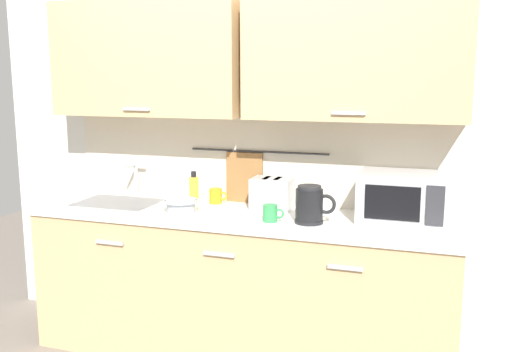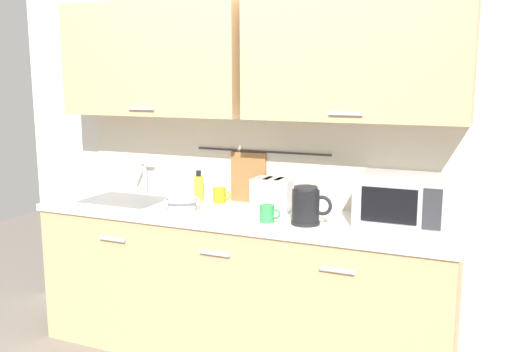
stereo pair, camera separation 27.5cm
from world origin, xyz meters
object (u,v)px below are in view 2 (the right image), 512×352
Objects in this scene: electric_kettle at (306,206)px; mixing_bowl at (182,204)px; dish_soap_bottle at (199,187)px; toaster at (273,194)px; mug_by_kettle at (267,213)px; mug_near_sink at (220,195)px; microwave at (401,200)px.

electric_kettle is 1.06× the size of mixing_bowl.
toaster is at bearing -3.89° from dish_soap_bottle.
electric_kettle is at bearing 11.07° from mug_by_kettle.
mug_by_kettle is (0.46, -0.33, 0.00)m from mug_near_sink.
microwave is 2.35× the size of dish_soap_bottle.
toaster is at bearing 176.27° from microwave.
toaster is (-0.29, 0.26, -0.01)m from electric_kettle.
mixing_bowl is 0.57m from mug_by_kettle.
mug_near_sink reaches higher than mixing_bowl.
microwave is 0.51m from electric_kettle.
electric_kettle is at bearing 0.18° from mixing_bowl.
mixing_bowl is 0.55m from toaster.
electric_kettle is 0.22m from mug_by_kettle.
electric_kettle reaches higher than mug_by_kettle.
mug_near_sink is at bearing 174.99° from toaster.
dish_soap_bottle is (-1.30, 0.09, -0.05)m from microwave.
dish_soap_bottle is 0.30m from mixing_bowl.
microwave is at bearing 20.05° from mug_by_kettle.
mug_by_kettle is at bearing -159.95° from microwave.
microwave is 3.83× the size of mug_near_sink.
electric_kettle reaches higher than toaster.
dish_soap_bottle reaches higher than mixing_bowl.
microwave is 0.73m from mug_by_kettle.
toaster is (0.48, 0.26, 0.05)m from mixing_bowl.
microwave is at bearing 9.52° from mixing_bowl.
mug_by_kettle is at bearing -168.93° from electric_kettle.
microwave reaches higher than dish_soap_bottle.
toaster is at bearing 28.17° from mixing_bowl.
dish_soap_bottle is at bearing 160.56° from electric_kettle.
electric_kettle is 0.88m from dish_soap_bottle.
toaster is (0.38, -0.03, 0.05)m from mug_near_sink.
microwave is 1.80× the size of toaster.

